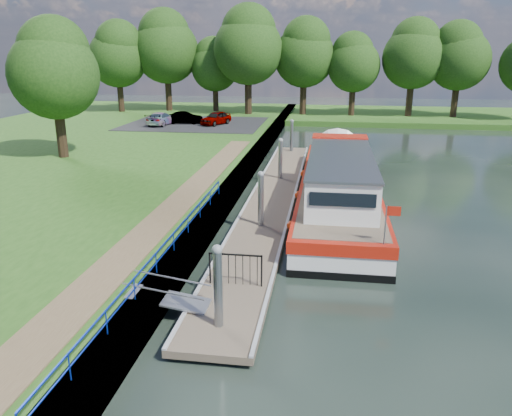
# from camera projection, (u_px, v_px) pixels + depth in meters

# --- Properties ---
(ground) EXTENTS (160.00, 160.00, 0.00)m
(ground) POSITION_uv_depth(u_px,v_px,m) (223.00, 328.00, 15.27)
(ground) COLOR black
(ground) RESTS_ON ground
(bank_edge) EXTENTS (1.10, 90.00, 0.78)m
(bank_edge) POSITION_uv_depth(u_px,v_px,m) (233.00, 187.00, 29.66)
(bank_edge) COLOR #473D2D
(bank_edge) RESTS_ON ground
(far_bank) EXTENTS (60.00, 18.00, 0.60)m
(far_bank) POSITION_uv_depth(u_px,v_px,m) (403.00, 116.00, 62.56)
(far_bank) COLOR #244E16
(far_bank) RESTS_ON ground
(footpath) EXTENTS (1.60, 40.00, 0.05)m
(footpath) POSITION_uv_depth(u_px,v_px,m) (166.00, 215.00, 23.19)
(footpath) COLOR brown
(footpath) RESTS_ON riverbank
(carpark) EXTENTS (14.00, 12.00, 0.06)m
(carpark) POSITION_uv_depth(u_px,v_px,m) (196.00, 124.00, 52.40)
(carpark) COLOR black
(carpark) RESTS_ON riverbank
(blue_fence) EXTENTS (0.04, 18.04, 0.72)m
(blue_fence) POSITION_uv_depth(u_px,v_px,m) (165.00, 247.00, 18.09)
(blue_fence) COLOR #0C2DBF
(blue_fence) RESTS_ON riverbank
(pontoon) EXTENTS (2.50, 30.00, 0.56)m
(pontoon) POSITION_uv_depth(u_px,v_px,m) (272.00, 201.00, 27.48)
(pontoon) COLOR brown
(pontoon) RESTS_ON ground
(mooring_piles) EXTENTS (0.30, 27.30, 3.55)m
(mooring_piles) POSITION_uv_depth(u_px,v_px,m) (272.00, 182.00, 27.15)
(mooring_piles) COLOR gray
(mooring_piles) RESTS_ON ground
(gangway) EXTENTS (2.58, 1.00, 0.92)m
(gangway) POSITION_uv_depth(u_px,v_px,m) (169.00, 298.00, 15.81)
(gangway) COLOR #A5A8AD
(gangway) RESTS_ON ground
(gate_panel) EXTENTS (1.85, 0.05, 1.15)m
(gate_panel) POSITION_uv_depth(u_px,v_px,m) (236.00, 265.00, 17.00)
(gate_panel) COLOR black
(gate_panel) RESTS_ON ground
(barge) EXTENTS (4.36, 21.15, 4.78)m
(barge) POSITION_uv_depth(u_px,v_px,m) (338.00, 182.00, 27.91)
(barge) COLOR black
(barge) RESTS_ON ground
(horizon_trees) EXTENTS (54.38, 10.03, 12.87)m
(horizon_trees) POSITION_uv_depth(u_px,v_px,m) (294.00, 52.00, 59.02)
(horizon_trees) COLOR #332316
(horizon_trees) RESTS_ON ground
(bank_tree_a) EXTENTS (6.12, 6.12, 9.72)m
(bank_tree_a) POSITION_uv_depth(u_px,v_px,m) (54.00, 67.00, 34.32)
(bank_tree_a) COLOR #332316
(bank_tree_a) RESTS_ON riverbank
(car_a) EXTENTS (2.97, 4.22, 1.33)m
(car_a) POSITION_uv_depth(u_px,v_px,m) (216.00, 118.00, 51.26)
(car_a) COLOR #999999
(car_a) RESTS_ON carpark
(car_b) EXTENTS (3.77, 1.58, 1.21)m
(car_b) POSITION_uv_depth(u_px,v_px,m) (185.00, 118.00, 52.02)
(car_b) COLOR #999999
(car_b) RESTS_ON carpark
(car_c) EXTENTS (2.22, 4.59, 1.29)m
(car_c) POSITION_uv_depth(u_px,v_px,m) (161.00, 119.00, 51.06)
(car_c) COLOR #999999
(car_c) RESTS_ON carpark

